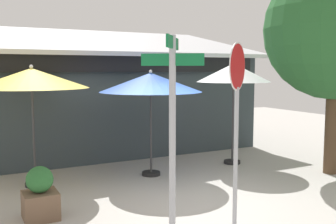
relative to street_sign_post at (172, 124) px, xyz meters
name	(u,v)px	position (x,y,z in m)	size (l,w,h in m)	color
ground_plane	(195,200)	(1.53, 1.91, -1.87)	(28.00, 28.00, 0.10)	#ADA8A0
cafe_building	(104,98)	(1.60, 7.76, -0.21)	(9.22, 5.19, 4.01)	#333D42
street_sign_post	(172,124)	(0.00, 0.00, 0.00)	(0.68, 0.73, 2.99)	#A8AAB2
stop_sign	(237,101)	(1.35, 0.38, 0.23)	(0.63, 0.44, 2.96)	#A8AAB2
patio_umbrella_mustard_left	(32,79)	(-1.15, 4.21, 0.51)	(2.41, 2.41, 2.64)	black
patio_umbrella_royal_blue_center	(151,83)	(1.47, 3.85, 0.40)	(2.43, 2.43, 2.53)	black
patio_umbrella_ivory_right	(234,74)	(3.93, 3.91, 0.60)	(1.97, 1.97, 2.77)	black
sidewalk_planter	(40,196)	(-1.38, 2.19, -1.42)	(0.57, 0.57, 0.91)	brown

